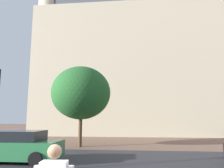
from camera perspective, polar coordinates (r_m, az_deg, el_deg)
ground_plane at (r=13.57m, az=-0.15°, el=-17.93°), size 120.00×120.00×0.00m
street_asphalt_strip at (r=12.12m, az=-0.91°, el=-19.01°), size 120.00×6.03×0.00m
landmark_building at (r=32.26m, az=8.22°, el=5.29°), size 27.75×13.33×31.89m
car_green at (r=12.08m, az=-23.53°, el=-14.87°), size 4.18×2.11×1.50m
tree_curb_far at (r=16.91m, az=-8.14°, el=-2.33°), size 4.53×4.53×6.09m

